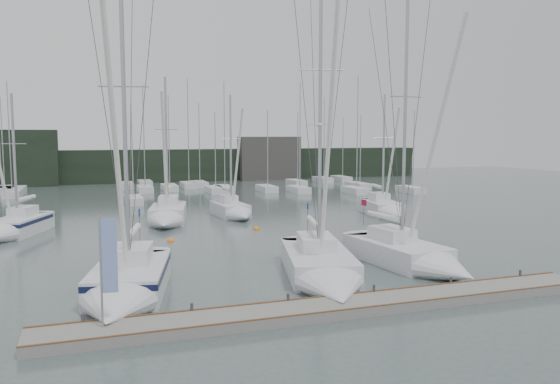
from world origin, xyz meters
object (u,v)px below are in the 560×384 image
(sailboat_mid_e, at_px, (387,210))
(buoy_b, at_px, (321,233))
(sailboat_mid_a, at_px, (11,229))
(dock_banner, at_px, (106,262))
(sailboat_near_left, at_px, (125,288))
(sailboat_mid_b, at_px, (167,217))
(buoy_a, at_px, (171,241))
(buoy_c, at_px, (134,249))
(buoy_d, at_px, (257,229))
(sailboat_near_right, at_px, (419,259))
(sailboat_near_center, at_px, (325,273))
(sailboat_mid_c, at_px, (235,212))

(sailboat_mid_e, bearing_deg, buoy_b, -138.57)
(sailboat_mid_a, bearing_deg, dock_banner, -55.61)
(sailboat_near_left, relative_size, sailboat_mid_b, 1.23)
(sailboat_mid_b, relative_size, buoy_a, 26.02)
(buoy_c, bearing_deg, sailboat_mid_e, 17.30)
(sailboat_mid_b, xyz_separation_m, sailboat_mid_e, (19.12, -1.95, -0.05))
(sailboat_near_left, xyz_separation_m, buoy_a, (3.78, 13.29, -0.65))
(sailboat_mid_e, bearing_deg, buoy_d, -160.10)
(sailboat_near_left, bearing_deg, sailboat_mid_e, 50.62)
(sailboat_near_right, distance_m, sailboat_mid_e, 19.54)
(dock_banner, xyz_separation_m, buoy_d, (11.48, 19.93, -2.77))
(sailboat_near_left, height_order, sailboat_near_center, sailboat_near_center)
(sailboat_mid_a, distance_m, sailboat_mid_b, 11.35)
(sailboat_near_right, bearing_deg, sailboat_mid_c, 96.41)
(sailboat_near_right, height_order, buoy_d, sailboat_near_right)
(sailboat_near_center, relative_size, sailboat_mid_b, 1.38)
(sailboat_near_right, bearing_deg, buoy_a, 126.55)
(sailboat_near_right, distance_m, buoy_b, 11.97)
(sailboat_mid_e, bearing_deg, sailboat_mid_c, 173.30)
(sailboat_mid_e, bearing_deg, buoy_a, -156.74)
(buoy_a, bearing_deg, sailboat_mid_c, 52.45)
(dock_banner, bearing_deg, sailboat_near_left, 83.97)
(dock_banner, bearing_deg, sailboat_near_right, 21.90)
(sailboat_near_left, bearing_deg, sailboat_mid_c, 76.95)
(buoy_c, bearing_deg, buoy_d, 24.67)
(sailboat_near_left, distance_m, buoy_a, 13.83)
(sailboat_near_left, relative_size, sailboat_near_right, 1.00)
(buoy_a, height_order, buoy_c, buoy_c)
(buoy_b, xyz_separation_m, buoy_d, (-4.07, 3.12, 0.00))
(sailboat_mid_e, relative_size, dock_banner, 2.91)
(sailboat_mid_c, height_order, buoy_a, sailboat_mid_c)
(sailboat_mid_e, relative_size, buoy_a, 23.68)
(sailboat_mid_c, xyz_separation_m, buoy_b, (4.23, -9.27, -0.57))
(sailboat_near_left, relative_size, buoy_a, 31.99)
(sailboat_mid_c, relative_size, buoy_d, 22.86)
(sailboat_mid_e, bearing_deg, sailboat_mid_b, -177.42)
(sailboat_mid_e, distance_m, buoy_c, 23.42)
(sailboat_mid_b, height_order, buoy_b, sailboat_mid_b)
(sailboat_near_right, xyz_separation_m, sailboat_mid_e, (8.30, 17.69, -0.00))
(buoy_a, height_order, buoy_b, buoy_b)
(buoy_b, height_order, buoy_c, buoy_b)
(sailboat_near_left, xyz_separation_m, buoy_b, (14.77, 12.80, -0.65))
(sailboat_near_left, height_order, sailboat_mid_b, sailboat_near_left)
(sailboat_near_right, bearing_deg, dock_banner, -169.43)
(sailboat_mid_e, distance_m, buoy_a, 20.51)
(sailboat_mid_c, relative_size, buoy_c, 20.50)
(buoy_b, bearing_deg, dock_banner, -132.77)
(sailboat_near_right, relative_size, buoy_a, 32.00)
(dock_banner, distance_m, buoy_d, 23.17)
(sailboat_mid_b, bearing_deg, buoy_b, -25.24)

